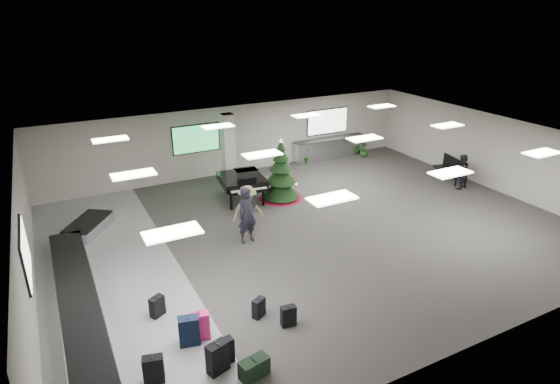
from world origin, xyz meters
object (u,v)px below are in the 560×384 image
pink_suitcase (200,326)px  traveler_bench (461,172)px  traveler_a (247,215)px  traveler_b (248,210)px  grand_piano (242,181)px  baggage_carousel (81,282)px  bench (450,168)px  service_counter (330,148)px  potted_plant_left (305,155)px  christmas_tree (281,178)px  potted_plant_right (364,150)px

pink_suitcase → traveler_bench: (13.22, 4.20, 0.41)m
traveler_a → traveler_b: bearing=57.4°
grand_piano → traveler_b: traveler_b is taller
baggage_carousel → bench: size_ratio=5.44×
traveler_b → service_counter: bearing=36.3°
traveler_a → traveler_b: (0.24, 0.53, -0.08)m
potted_plant_left → service_counter: bearing=5.5°
christmas_tree → bench: bearing=-12.5°
pink_suitcase → christmas_tree: size_ratio=0.29×
traveler_a → potted_plant_right: 10.90m
baggage_carousel → service_counter: bearing=27.7°
baggage_carousel → bench: bearing=5.3°
baggage_carousel → traveler_a: (5.39, 0.37, 0.77)m
traveler_a → potted_plant_left: bearing=38.1°
baggage_carousel → grand_piano: bearing=28.9°
bench → potted_plant_left: bench is taller
bench → traveler_bench: bearing=-96.7°
pink_suitcase → potted_plant_right: (12.27, 9.80, 0.02)m
grand_piano → traveler_bench: size_ratio=1.53×
baggage_carousel → potted_plant_right: size_ratio=12.64×
service_counter → christmas_tree: (-4.70, -3.53, 0.34)m
traveler_bench → potted_plant_right: traveler_bench is taller
christmas_tree → potted_plant_right: size_ratio=3.38×
christmas_tree → potted_plant_left: size_ratio=2.94×
traveler_bench → grand_piano: bearing=-28.7°
pink_suitcase → potted_plant_left: size_ratio=0.85×
service_counter → grand_piano: 6.96m
traveler_bench → potted_plant_left: traveler_bench is taller
service_counter → pink_suitcase: 14.77m
pink_suitcase → traveler_a: traveler_a is taller
grand_piano → traveler_a: size_ratio=1.20×
christmas_tree → service_counter: bearing=36.9°
potted_plant_right → service_counter: bearing=161.8°
grand_piano → potted_plant_right: size_ratio=3.09×
bench → grand_piano: bearing=-178.6°
traveler_bench → baggage_carousel: bearing=-7.6°
traveler_bench → potted_plant_left: size_ratio=1.75×
service_counter → grand_piano: bearing=-153.7°
traveler_a → traveler_bench: bearing=-7.3°
grand_piano → traveler_b: bearing=-101.8°
bench → traveler_b: traveler_b is taller
potted_plant_right → traveler_b: bearing=-149.7°
potted_plant_left → traveler_bench: bearing=-54.7°
christmas_tree → potted_plant_left: (3.15, 3.38, -0.45)m
christmas_tree → potted_plant_right: bearing=24.5°
baggage_carousel → service_counter: (12.84, 6.73, 0.33)m
grand_piano → traveler_b: (-0.99, -2.75, 0.02)m
baggage_carousel → pink_suitcase: 4.34m
grand_piano → potted_plant_left: size_ratio=2.69×
service_counter → traveler_b: 9.28m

